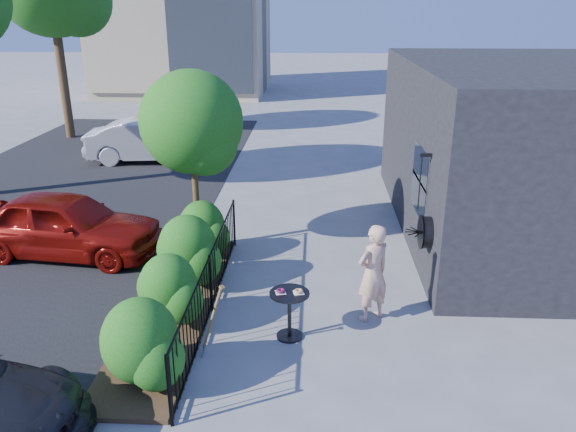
# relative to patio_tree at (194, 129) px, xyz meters

# --- Properties ---
(ground) EXTENTS (120.00, 120.00, 0.00)m
(ground) POSITION_rel_patio_tree_xyz_m (2.24, -2.76, -2.76)
(ground) COLOR gray
(ground) RESTS_ON ground
(shop_building) EXTENTS (6.22, 9.00, 4.00)m
(shop_building) POSITION_rel_patio_tree_xyz_m (7.73, 1.74, -0.76)
(shop_building) COLOR black
(shop_building) RESTS_ON ground
(fence) EXTENTS (0.05, 6.05, 1.10)m
(fence) POSITION_rel_patio_tree_xyz_m (0.74, -2.76, -2.20)
(fence) COLOR black
(fence) RESTS_ON ground
(planting_bed) EXTENTS (1.30, 6.00, 0.08)m
(planting_bed) POSITION_rel_patio_tree_xyz_m (0.04, -2.76, -2.72)
(planting_bed) COLOR #382616
(planting_bed) RESTS_ON ground
(shrubs) EXTENTS (1.10, 5.60, 1.24)m
(shrubs) POSITION_rel_patio_tree_xyz_m (0.14, -2.66, -2.06)
(shrubs) COLOR #1A5E15
(shrubs) RESTS_ON ground
(patio_tree) EXTENTS (2.20, 2.20, 3.94)m
(patio_tree) POSITION_rel_patio_tree_xyz_m (0.00, 0.00, 0.00)
(patio_tree) COLOR #3F2B19
(patio_tree) RESTS_ON ground
(street) EXTENTS (9.00, 30.00, 0.01)m
(street) POSITION_rel_patio_tree_xyz_m (-4.76, 0.24, -2.76)
(street) COLOR black
(street) RESTS_ON ground
(cafe_table) EXTENTS (0.66, 0.66, 0.89)m
(cafe_table) POSITION_rel_patio_tree_xyz_m (2.18, -3.55, -2.19)
(cafe_table) COLOR black
(cafe_table) RESTS_ON ground
(woman) EXTENTS (0.77, 0.73, 1.78)m
(woman) POSITION_rel_patio_tree_xyz_m (3.59, -2.89, -1.87)
(woman) COLOR tan
(woman) RESTS_ON ground
(shovel) EXTENTS (0.43, 0.16, 1.27)m
(shovel) POSITION_rel_patio_tree_xyz_m (0.98, -4.14, -2.21)
(shovel) COLOR brown
(shovel) RESTS_ON ground
(car_red) EXTENTS (4.35, 2.16, 1.42)m
(car_red) POSITION_rel_patio_tree_xyz_m (-2.89, -0.45, -2.05)
(car_red) COLOR maroon
(car_red) RESTS_ON ground
(car_silver) EXTENTS (4.67, 2.06, 1.49)m
(car_silver) POSITION_rel_patio_tree_xyz_m (-3.21, 7.61, -2.02)
(car_silver) COLOR #BABAC0
(car_silver) RESTS_ON ground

